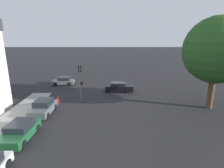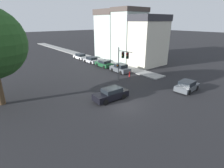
# 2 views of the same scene
# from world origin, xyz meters

# --- Properties ---
(ground_plane) EXTENTS (300.00, 300.00, 0.00)m
(ground_plane) POSITION_xyz_m (0.00, 0.00, 0.00)
(ground_plane) COLOR black
(sidewalk_strip) EXTENTS (2.81, 60.00, 0.17)m
(sidewalk_strip) POSITION_xyz_m (11.44, 33.28, 0.09)
(sidewalk_strip) COLOR gray
(sidewalk_strip) RESTS_ON ground_plane
(rowhouse_backdrop) EXTENTS (7.69, 17.41, 11.71)m
(rowhouse_backdrop) POSITION_xyz_m (16.65, 17.04, 5.64)
(rowhouse_backdrop) COLOR beige
(rowhouse_backdrop) RESTS_ON ground_plane
(traffic_signal) EXTENTS (0.94, 2.50, 5.30)m
(traffic_signal) POSITION_xyz_m (5.19, 5.94, 3.68)
(traffic_signal) COLOR #515456
(traffic_signal) RESTS_ON ground_plane
(crossing_car_0) EXTENTS (3.91, 2.13, 1.43)m
(crossing_car_0) POSITION_xyz_m (9.65, -2.25, 0.67)
(crossing_car_0) COLOR #4C5156
(crossing_car_0) RESTS_ON ground_plane
(crossing_car_1) EXTENTS (4.39, 1.96, 1.46)m
(crossing_car_1) POSITION_xyz_m (-0.15, 2.02, 0.70)
(crossing_car_1) COLOR black
(crossing_car_1) RESTS_ON ground_plane
(parked_car_0) EXTENTS (2.05, 4.04, 1.55)m
(parked_car_0) POSITION_xyz_m (8.66, 10.29, 0.72)
(parked_car_0) COLOR #4C5156
(parked_car_0) RESTS_ON ground_plane
(parked_car_1) EXTENTS (2.08, 4.10, 1.40)m
(parked_car_1) POSITION_xyz_m (8.74, 15.37, 0.67)
(parked_car_1) COLOR #194728
(parked_car_1) RESTS_ON ground_plane
(parked_car_2) EXTENTS (2.15, 3.99, 1.38)m
(parked_car_2) POSITION_xyz_m (8.69, 20.11, 0.65)
(parked_car_2) COLOR #B7B7BC
(parked_car_2) RESTS_ON ground_plane
(parked_car_3) EXTENTS (2.01, 4.07, 1.36)m
(parked_car_3) POSITION_xyz_m (8.77, 25.32, 0.64)
(parked_car_3) COLOR silver
(parked_car_3) RESTS_ON ground_plane
(fire_hydrant) EXTENTS (0.22, 0.22, 0.92)m
(fire_hydrant) POSITION_xyz_m (7.99, 7.15, 0.49)
(fire_hydrant) COLOR red
(fire_hydrant) RESTS_ON ground_plane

